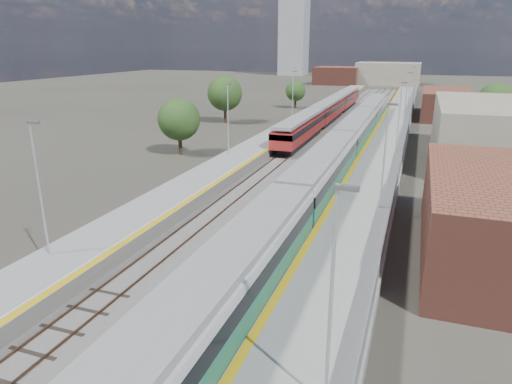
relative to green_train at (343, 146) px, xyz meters
The scene contains 12 objects.
ground 13.63m from the green_train, 96.41° to the left, with size 320.00×320.00×0.00m, color #47443A.
ballast_bed 16.44m from the green_train, 103.31° to the left, with size 10.50×155.00×0.06m, color #565451.
tracks 17.94m from the green_train, 100.19° to the left, with size 8.96×160.00×0.17m.
platform_right 16.38m from the green_train, 76.58° to the left, with size 4.70×155.00×8.52m.
platform_left 19.11m from the green_train, 123.66° to the left, with size 4.30×155.00×8.52m.
buildings 104.16m from the green_train, 100.89° to the left, with size 72.00×185.50×40.00m.
green_train is the anchor object (origin of this frame).
red_train 29.83m from the green_train, 103.57° to the left, with size 2.77×56.13×3.49m.
tree_a 18.82m from the green_train, behind, with size 4.84×4.84×6.56m.
tree_b 32.23m from the green_train, 135.40° to the left, with size 5.66×5.66×7.67m.
tree_c 47.56m from the green_train, 110.66° to the left, with size 4.07×4.07×5.52m.
tree_d 34.37m from the green_train, 59.05° to the left, with size 5.19×5.19×7.04m.
Camera 1 is at (8.48, -10.07, 12.13)m, focal length 32.00 mm.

